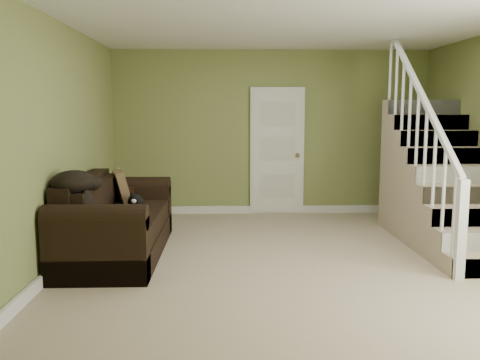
{
  "coord_description": "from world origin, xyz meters",
  "views": [
    {
      "loc": [
        -0.75,
        -5.37,
        1.65
      ],
      "look_at": [
        -0.57,
        0.35,
        0.87
      ],
      "focal_mm": 38.0,
      "sensor_mm": 36.0,
      "label": 1
    }
  ],
  "objects": [
    {
      "name": "wall_left",
      "position": [
        -2.5,
        0.0,
        1.3
      ],
      "size": [
        0.04,
        5.5,
        2.6
      ],
      "primitive_type": "cube",
      "color": "olive",
      "rests_on": "floor"
    },
    {
      "name": "banana",
      "position": [
        -1.86,
        -0.12,
        0.51
      ],
      "size": [
        0.07,
        0.18,
        0.05
      ],
      "primitive_type": "ellipsoid",
      "rotation": [
        0.0,
        0.0,
        0.1
      ],
      "color": "yellow",
      "rests_on": "sofa"
    },
    {
      "name": "door",
      "position": [
        0.1,
        2.71,
        1.01
      ],
      "size": [
        0.86,
        0.12,
        2.02
      ],
      "color": "white",
      "rests_on": "floor"
    },
    {
      "name": "sofa",
      "position": [
        -2.02,
        0.4,
        0.34
      ],
      "size": [
        0.99,
        2.28,
        0.9
      ],
      "color": "black",
      "rests_on": "floor"
    },
    {
      "name": "floor",
      "position": [
        0.0,
        0.0,
        0.0
      ],
      "size": [
        5.0,
        5.5,
        0.01
      ],
      "primitive_type": "cube",
      "color": "tan",
      "rests_on": "ground"
    },
    {
      "name": "cat",
      "position": [
        -1.81,
        0.64,
        0.58
      ],
      "size": [
        0.25,
        0.48,
        0.23
      ],
      "rotation": [
        0.0,
        0.0,
        0.09
      ],
      "color": "black",
      "rests_on": "sofa"
    },
    {
      "name": "baseboard_back",
      "position": [
        0.0,
        2.72,
        0.06
      ],
      "size": [
        5.0,
        0.04,
        0.12
      ],
      "primitive_type": "cube",
      "color": "white",
      "rests_on": "floor"
    },
    {
      "name": "baseboard_left",
      "position": [
        -2.47,
        0.0,
        0.06
      ],
      "size": [
        0.04,
        5.5,
        0.12
      ],
      "primitive_type": "cube",
      "color": "white",
      "rests_on": "floor"
    },
    {
      "name": "staircase",
      "position": [
        1.99,
        0.97,
        0.64
      ],
      "size": [
        1.0,
        2.51,
        2.82
      ],
      "color": "tan",
      "rests_on": "floor"
    },
    {
      "name": "wall_front",
      "position": [
        0.0,
        -2.75,
        1.3
      ],
      "size": [
        5.0,
        0.04,
        2.6
      ],
      "primitive_type": "cube",
      "color": "olive",
      "rests_on": "floor"
    },
    {
      "name": "wall_back",
      "position": [
        0.0,
        2.75,
        1.3
      ],
      "size": [
        5.0,
        0.04,
        2.6
      ],
      "primitive_type": "cube",
      "color": "olive",
      "rests_on": "floor"
    },
    {
      "name": "throw_pillow",
      "position": [
        -2.05,
        1.08,
        0.68
      ],
      "size": [
        0.33,
        0.46,
        0.43
      ],
      "primitive_type": "cube",
      "rotation": [
        0.0,
        -0.24,
        0.32
      ],
      "color": "#4C301E",
      "rests_on": "sofa"
    },
    {
      "name": "side_table",
      "position": [
        -2.24,
        1.45,
        0.34
      ],
      "size": [
        0.61,
        0.61,
        0.89
      ],
      "rotation": [
        0.0,
        0.0,
        0.12
      ],
      "color": "black",
      "rests_on": "floor"
    },
    {
      "name": "throw_blanket",
      "position": [
        -2.29,
        -0.2,
        0.93
      ],
      "size": [
        0.55,
        0.65,
        0.23
      ],
      "primitive_type": "ellipsoid",
      "rotation": [
        0.0,
        0.0,
        -0.24
      ],
      "color": "black",
      "rests_on": "sofa"
    },
    {
      "name": "ceiling",
      "position": [
        0.0,
        0.0,
        2.6
      ],
      "size": [
        5.0,
        5.5,
        0.01
      ],
      "primitive_type": "cube",
      "color": "white",
      "rests_on": "wall_back"
    }
  ]
}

